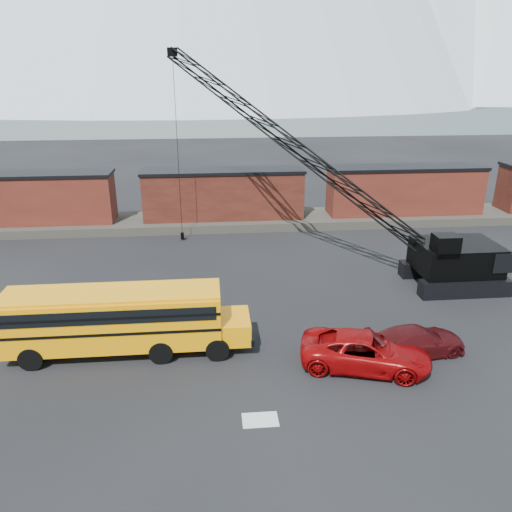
% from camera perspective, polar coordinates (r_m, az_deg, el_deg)
% --- Properties ---
extents(ground, '(160.00, 160.00, 0.00)m').
position_cam_1_polar(ground, '(23.62, -1.76, -12.22)').
color(ground, black).
rests_on(ground, ground).
extents(gravel_berm, '(120.00, 5.00, 0.70)m').
position_cam_1_polar(gravel_berm, '(43.64, -3.66, 4.01)').
color(gravel_berm, '#49453B').
rests_on(gravel_berm, ground).
extents(boxcar_west_near, '(13.70, 3.10, 4.17)m').
position_cam_1_polar(boxcar_west_near, '(45.49, -24.43, 6.03)').
color(boxcar_west_near, '#471B14').
rests_on(boxcar_west_near, gravel_berm).
extents(boxcar_mid, '(13.70, 3.10, 4.17)m').
position_cam_1_polar(boxcar_mid, '(43.01, -3.73, 7.09)').
color(boxcar_mid, '#592119').
rests_on(boxcar_mid, gravel_berm).
extents(boxcar_east_near, '(13.70, 3.10, 4.17)m').
position_cam_1_polar(boxcar_east_near, '(46.30, 16.64, 7.25)').
color(boxcar_east_near, '#471B14').
rests_on(boxcar_east_near, gravel_berm).
extents(snow_patch, '(1.40, 0.90, 0.02)m').
position_cam_1_polar(snow_patch, '(20.41, 0.48, -18.21)').
color(snow_patch, silver).
rests_on(snow_patch, ground).
extents(school_bus, '(11.65, 2.65, 3.19)m').
position_cam_1_polar(school_bus, '(24.47, -15.13, -6.90)').
color(school_bus, '#FE9A05').
rests_on(school_bus, ground).
extents(red_pickup, '(6.36, 4.19, 1.62)m').
position_cam_1_polar(red_pickup, '(23.53, 12.39, -10.57)').
color(red_pickup, '#940708').
rests_on(red_pickup, ground).
extents(maroon_suv, '(5.03, 2.70, 1.39)m').
position_cam_1_polar(maroon_suv, '(25.19, 17.86, -9.23)').
color(maroon_suv, '#410B0E').
rests_on(maroon_suv, ground).
extents(crawler_crane, '(20.57, 13.04, 14.39)m').
position_cam_1_polar(crawler_crane, '(33.59, 4.16, 12.52)').
color(crawler_crane, black).
rests_on(crawler_crane, ground).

